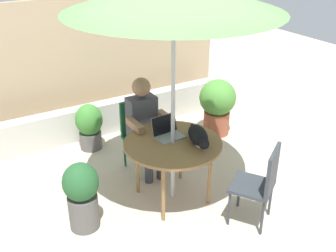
# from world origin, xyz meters

# --- Properties ---
(ground_plane) EXTENTS (14.00, 14.00, 0.00)m
(ground_plane) POSITION_xyz_m (0.00, 0.00, 0.00)
(ground_plane) COLOR beige
(fence_back) EXTENTS (4.51, 0.08, 1.89)m
(fence_back) POSITION_xyz_m (0.00, 2.47, 0.94)
(fence_back) COLOR tan
(fence_back) RESTS_ON ground
(planter_wall_low) EXTENTS (4.06, 0.20, 0.47)m
(planter_wall_low) POSITION_xyz_m (0.00, 1.90, 0.24)
(planter_wall_low) COLOR beige
(planter_wall_low) RESTS_ON ground
(patio_table) EXTENTS (1.05, 1.05, 0.71)m
(patio_table) POSITION_xyz_m (0.00, 0.00, 0.66)
(patio_table) COLOR olive
(patio_table) RESTS_ON ground
(chair_occupied) EXTENTS (0.40, 0.40, 0.88)m
(chair_occupied) POSITION_xyz_m (0.00, 0.79, 0.51)
(chair_occupied) COLOR #194C2D
(chair_occupied) RESTS_ON ground
(chair_empty) EXTENTS (0.55, 0.55, 0.88)m
(chair_empty) POSITION_xyz_m (0.53, -0.81, 0.51)
(chair_empty) COLOR #33383F
(chair_empty) RESTS_ON ground
(person_seated) EXTENTS (0.48, 0.48, 1.22)m
(person_seated) POSITION_xyz_m (0.00, 0.64, 0.68)
(person_seated) COLOR #3F3F47
(person_seated) RESTS_ON ground
(laptop) EXTENTS (0.32, 0.27, 0.21)m
(laptop) POSITION_xyz_m (0.02, 0.16, 0.77)
(laptop) COLOR gray
(laptop) RESTS_ON patio_table
(cat) EXTENTS (0.33, 0.61, 0.17)m
(cat) POSITION_xyz_m (0.22, -0.16, 0.79)
(cat) COLOR black
(cat) RESTS_ON patio_table
(potted_plant_near_fence) EXTENTS (0.52, 0.52, 0.83)m
(potted_plant_near_fence) POSITION_xyz_m (1.38, 1.03, 0.47)
(potted_plant_near_fence) COLOR #9E5138
(potted_plant_near_fence) RESTS_ON ground
(potted_plant_by_chair) EXTENTS (0.36, 0.36, 0.74)m
(potted_plant_by_chair) POSITION_xyz_m (-1.03, 0.04, 0.40)
(potted_plant_by_chair) COLOR #595654
(potted_plant_by_chair) RESTS_ON ground
(potted_plant_corner) EXTENTS (0.37, 0.37, 0.65)m
(potted_plant_corner) POSITION_xyz_m (-0.37, 1.55, 0.35)
(potted_plant_corner) COLOR #595654
(potted_plant_corner) RESTS_ON ground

